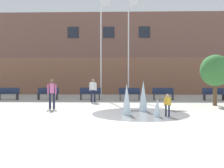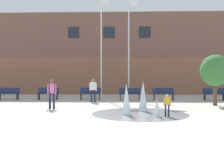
# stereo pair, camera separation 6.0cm
# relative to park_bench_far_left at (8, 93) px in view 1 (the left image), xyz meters

# --- Properties ---
(ground_plane) EXTENTS (100.00, 100.00, 0.00)m
(ground_plane) POSITION_rel_park_bench_far_left_xyz_m (7.35, -10.59, -0.48)
(ground_plane) COLOR #B2ADA3
(library_building) EXTENTS (36.00, 6.05, 8.11)m
(library_building) POSITION_rel_park_bench_far_left_xyz_m (7.35, 9.20, 3.57)
(library_building) COLOR brown
(library_building) RESTS_ON ground
(splash_fountain) EXTENTS (4.51, 4.51, 1.56)m
(splash_fountain) POSITION_rel_park_bench_far_left_xyz_m (9.35, -7.10, 0.09)
(splash_fountain) COLOR gray
(splash_fountain) RESTS_ON ground
(park_bench_far_left) EXTENTS (1.60, 0.44, 0.91)m
(park_bench_far_left) POSITION_rel_park_bench_far_left_xyz_m (0.00, 0.00, 0.00)
(park_bench_far_left) COLOR #28282D
(park_bench_far_left) RESTS_ON ground
(park_bench_left_of_flagpoles) EXTENTS (1.60, 0.44, 0.91)m
(park_bench_left_of_flagpoles) POSITION_rel_park_bench_far_left_xyz_m (2.99, 0.11, 0.00)
(park_bench_left_of_flagpoles) COLOR #28282D
(park_bench_left_of_flagpoles) RESTS_ON ground
(park_bench_under_left_flagpole) EXTENTS (1.60, 0.44, 0.91)m
(park_bench_under_left_flagpole) POSITION_rel_park_bench_far_left_xyz_m (6.19, 0.24, 0.00)
(park_bench_under_left_flagpole) COLOR #28282D
(park_bench_under_left_flagpole) RESTS_ON ground
(park_bench_center) EXTENTS (1.60, 0.44, 0.91)m
(park_bench_center) POSITION_rel_park_bench_far_left_xyz_m (9.17, 0.02, 0.00)
(park_bench_center) COLOR #28282D
(park_bench_center) RESTS_ON ground
(park_bench_under_right_flagpole) EXTENTS (1.60, 0.44, 0.91)m
(park_bench_under_right_flagpole) POSITION_rel_park_bench_far_left_xyz_m (11.71, 0.18, 0.00)
(park_bench_under_right_flagpole) COLOR #28282D
(park_bench_under_right_flagpole) RESTS_ON ground
(park_bench_far_right) EXTENTS (1.60, 0.44, 0.91)m
(park_bench_far_right) POSITION_rel_park_bench_far_left_xyz_m (15.39, 0.00, 0.00)
(park_bench_far_right) COLOR #28282D
(park_bench_far_right) RESTS_ON ground
(adult_watching) EXTENTS (0.50, 0.39, 1.59)m
(adult_watching) POSITION_rel_park_bench_far_left_xyz_m (4.72, -5.37, 0.45)
(adult_watching) COLOR #1E233D
(adult_watching) RESTS_ON ground
(child_running) EXTENTS (0.31, 0.24, 0.99)m
(child_running) POSITION_rel_park_bench_far_left_xyz_m (10.51, -8.13, 0.10)
(child_running) COLOR #1E233D
(child_running) RESTS_ON ground
(adult_near_bench) EXTENTS (0.50, 0.35, 1.59)m
(adult_near_bench) POSITION_rel_park_bench_far_left_xyz_m (6.61, -1.77, 0.45)
(adult_near_bench) COLOR #1E233D
(adult_near_bench) RESTS_ON ground
(flagpole_left) EXTENTS (0.80, 0.10, 8.26)m
(flagpole_left) POSITION_rel_park_bench_far_left_xyz_m (6.96, 1.43, 3.90)
(flagpole_left) COLOR silver
(flagpole_left) RESTS_ON ground
(flagpole_right) EXTENTS (0.80, 0.10, 8.24)m
(flagpole_right) POSITION_rel_park_bench_far_left_xyz_m (9.16, 1.43, 3.89)
(flagpole_right) COLOR silver
(flagpole_right) RESTS_ON ground
(street_tree_near_building) EXTENTS (1.79, 1.79, 3.07)m
(street_tree_near_building) POSITION_rel_park_bench_far_left_xyz_m (14.20, -3.57, 1.62)
(street_tree_near_building) COLOR brown
(street_tree_near_building) RESTS_ON ground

